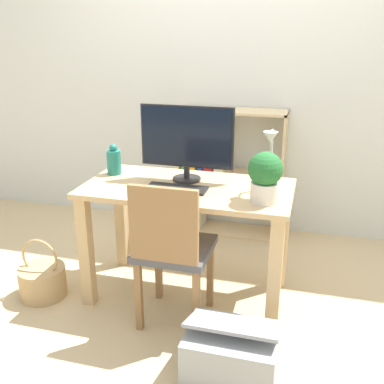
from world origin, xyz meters
The scene contains 12 objects.
ground_plane centered at (0.00, 0.00, 0.00)m, with size 10.00×10.00×0.00m, color #CCB284.
wall_back centered at (0.00, 1.17, 1.30)m, with size 8.00×0.05×2.60m.
desk centered at (0.00, 0.00, 0.57)m, with size 1.21×0.62×0.72m.
monitor centered at (-0.03, 0.10, 0.97)m, with size 0.56×0.17×0.45m.
keyboard centered at (-0.04, -0.08, 0.73)m, with size 0.35×0.13×0.02m.
vase centered at (-0.51, 0.10, 0.80)m, with size 0.09×0.09×0.19m.
desk_lamp centered at (0.46, 0.03, 0.93)m, with size 0.10×0.19×0.35m.
potted_plant centered at (0.46, -0.14, 0.87)m, with size 0.18×0.18×0.27m.
chair centered at (0.00, -0.32, 0.47)m, with size 0.40×0.40×0.86m.
bookshelf centered at (-0.07, 1.00, 0.51)m, with size 0.82×0.28×1.01m.
basket centered at (-0.87, -0.26, 0.11)m, with size 0.29×0.29×0.39m.
storage_box centered at (0.39, -0.63, 0.13)m, with size 0.44×0.38×0.31m.
Camera 1 is at (0.68, -2.37, 1.57)m, focal length 42.00 mm.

